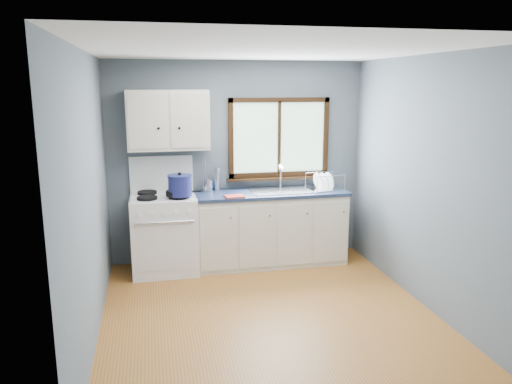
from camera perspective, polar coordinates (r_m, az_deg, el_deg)
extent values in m
cube|color=#A26328|center=(5.00, 1.63, -14.18)|extent=(3.20, 3.60, 0.02)
cube|color=white|center=(4.49, 1.83, 16.03)|extent=(3.20, 3.60, 0.02)
cube|color=slate|center=(6.32, -2.16, 3.46)|extent=(3.20, 0.02, 2.50)
cube|color=slate|center=(2.91, 10.21, -7.22)|extent=(3.20, 0.02, 2.50)
cube|color=slate|center=(4.49, -18.68, -0.80)|extent=(0.02, 3.60, 2.50)
cube|color=slate|center=(5.19, 19.26, 0.86)|extent=(0.02, 3.60, 2.50)
cube|color=white|center=(6.07, -10.43, -4.76)|extent=(0.76, 0.65, 0.92)
cube|color=white|center=(6.21, -10.75, 2.06)|extent=(0.76, 0.05, 0.44)
cube|color=silver|center=(5.96, -10.60, -0.47)|extent=(0.72, 0.59, 0.01)
cylinder|color=black|center=(5.80, -12.34, -0.68)|extent=(0.23, 0.23, 0.03)
cylinder|color=black|center=(5.81, -8.79, -0.52)|extent=(0.23, 0.23, 0.03)
cylinder|color=black|center=(6.10, -12.34, -0.06)|extent=(0.23, 0.23, 0.03)
cylinder|color=black|center=(6.10, -8.96, 0.09)|extent=(0.23, 0.23, 0.03)
cylinder|color=silver|center=(5.67, -10.41, -3.44)|extent=(0.66, 0.02, 0.02)
cube|color=silver|center=(5.78, -10.31, -6.25)|extent=(0.66, 0.01, 0.55)
cube|color=beige|center=(6.26, 1.62, -4.22)|extent=(1.85, 0.60, 0.88)
cube|color=black|center=(6.41, 1.55, -7.61)|extent=(1.85, 0.54, 0.08)
cube|color=#18243D|center=(6.15, 1.64, -0.11)|extent=(1.89, 0.64, 0.04)
cube|color=silver|center=(6.19, 3.26, 0.17)|extent=(0.84, 0.46, 0.01)
cube|color=silver|center=(6.16, 1.46, -0.57)|extent=(0.36, 0.40, 0.14)
cube|color=silver|center=(6.26, 5.02, -0.40)|extent=(0.36, 0.40, 0.14)
cylinder|color=silver|center=(6.35, 2.81, 1.75)|extent=(0.02, 0.02, 0.28)
cylinder|color=silver|center=(6.26, 2.98, 2.81)|extent=(0.02, 0.16, 0.02)
sphere|color=silver|center=(6.33, 2.82, 3.00)|extent=(0.04, 0.04, 0.04)
cube|color=#9EC6A8|center=(6.38, 2.63, 6.24)|extent=(1.22, 0.01, 0.92)
cube|color=black|center=(6.33, 2.71, 10.46)|extent=(1.30, 0.05, 0.06)
cube|color=black|center=(6.42, 2.63, 2.05)|extent=(1.30, 0.05, 0.06)
cube|color=black|center=(6.23, -2.89, 6.10)|extent=(0.06, 0.05, 1.00)
cube|color=black|center=(6.54, 7.96, 6.29)|extent=(0.06, 0.05, 1.00)
cube|color=black|center=(6.36, 2.67, 6.23)|extent=(0.03, 0.05, 0.92)
cube|color=black|center=(6.40, 2.69, 1.57)|extent=(1.36, 0.10, 0.03)
cube|color=beige|center=(6.00, -10.01, 8.09)|extent=(0.95, 0.32, 0.70)
cube|color=beige|center=(5.83, -12.30, 7.89)|extent=(0.44, 0.01, 0.62)
cube|color=beige|center=(5.85, -7.60, 8.07)|extent=(0.44, 0.01, 0.62)
sphere|color=black|center=(5.82, -11.07, 7.14)|extent=(0.03, 0.03, 0.03)
sphere|color=black|center=(5.83, -8.75, 7.24)|extent=(0.03, 0.03, 0.03)
cylinder|color=black|center=(5.81, -8.92, -0.11)|extent=(0.32, 0.32, 0.05)
cube|color=black|center=(5.86, -7.06, 0.06)|extent=(0.16, 0.06, 0.02)
cylinder|color=navy|center=(5.77, -8.68, 0.69)|extent=(0.32, 0.32, 0.23)
cylinder|color=navy|center=(5.75, -8.72, 1.85)|extent=(0.33, 0.33, 0.02)
sphere|color=black|center=(5.74, -8.73, 2.06)|extent=(0.05, 0.05, 0.04)
cylinder|color=silver|center=(6.16, -5.52, 0.76)|extent=(0.12, 0.12, 0.15)
cylinder|color=silver|center=(6.15, -5.37, 2.19)|extent=(0.01, 0.01, 0.22)
cylinder|color=silver|center=(6.14, -5.75, 2.37)|extent=(0.01, 0.01, 0.26)
cylinder|color=silver|center=(6.12, -5.54, 2.05)|extent=(0.01, 0.01, 0.20)
cylinder|color=silver|center=(6.18, -4.50, 1.45)|extent=(0.08, 0.08, 0.28)
imported|color=blue|center=(6.25, -4.88, 1.41)|extent=(0.11, 0.11, 0.25)
cube|color=#C03A2D|center=(5.84, -2.48, -0.50)|extent=(0.24, 0.18, 0.02)
cube|color=silver|center=(6.31, 7.86, 0.36)|extent=(0.47, 0.39, 0.01)
cylinder|color=silver|center=(6.07, 7.00, 0.79)|extent=(0.01, 0.01, 0.20)
cylinder|color=silver|center=(6.27, 10.13, 1.06)|extent=(0.01, 0.01, 0.20)
cylinder|color=silver|center=(6.32, 5.66, 1.28)|extent=(0.01, 0.01, 0.20)
cylinder|color=silver|center=(6.52, 8.71, 1.53)|extent=(0.01, 0.01, 0.20)
cylinder|color=silver|center=(6.15, 8.62, 1.83)|extent=(0.39, 0.08, 0.01)
cylinder|color=silver|center=(6.40, 7.23, 2.27)|extent=(0.39, 0.08, 0.01)
cylinder|color=white|center=(6.24, 7.11, 1.19)|extent=(0.10, 0.22, 0.21)
cylinder|color=white|center=(6.28, 7.73, 1.25)|extent=(0.10, 0.22, 0.21)
cylinder|color=white|center=(6.32, 8.35, 1.30)|extent=(0.10, 0.22, 0.21)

